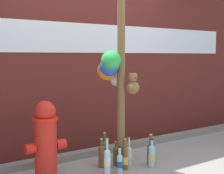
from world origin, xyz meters
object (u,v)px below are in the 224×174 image
bottle_2 (152,156)px  bottle_3 (125,158)px  bottle_0 (120,163)px  bottle_6 (102,155)px  bottle_1 (150,153)px  fire_hydrant (46,139)px  bottle_7 (105,151)px  bottle_5 (129,155)px  memorial_post (117,46)px  bottle_4 (116,155)px  bottle_8 (107,161)px

bottle_2 → bottle_3: bottle_3 is taller
bottle_0 → bottle_6: 0.29m
bottle_0 → bottle_1: size_ratio=0.84×
fire_hydrant → bottle_7: size_ratio=2.25×
bottle_0 → bottle_7: bearing=78.7°
bottle_5 → bottle_7: 0.30m
fire_hydrant → bottle_7: (0.79, 0.10, -0.27)m
bottle_3 → bottle_6: bearing=130.5°
memorial_post → bottle_2: size_ratio=7.78×
bottle_1 → bottle_6: size_ratio=1.07×
memorial_post → bottle_6: size_ratio=7.67×
fire_hydrant → bottle_0: bearing=-25.2°
bottle_5 → bottle_3: bearing=-141.5°
bottle_0 → bottle_2: bearing=-3.7°
bottle_0 → bottle_5: size_ratio=0.92×
bottle_1 → bottle_4: (-0.37, 0.19, -0.02)m
bottle_1 → bottle_7: (-0.41, 0.37, 0.00)m
bottle_8 → bottle_7: bearing=60.3°
fire_hydrant → bottle_5: 1.02m
bottle_5 → bottle_0: bearing=-145.2°
bottle_0 → bottle_2: bottle_2 is taller
memorial_post → bottle_5: memorial_post is taller
bottle_0 → bottle_5: bottle_5 is taller
bottle_5 → bottle_6: bottle_6 is taller
bottle_6 → bottle_3: bearing=-49.5°
memorial_post → bottle_0: (-0.09, -0.19, -1.26)m
bottle_3 → bottle_5: bearing=38.5°
bottle_3 → bottle_0: bearing=-149.1°
bottle_5 → bottle_7: bearing=124.9°
bottle_3 → bottle_4: (-0.01, 0.17, -0.02)m
bottle_2 → bottle_8: 0.58m
bottle_1 → bottle_7: size_ratio=1.00×
fire_hydrant → bottle_0: (0.71, -0.33, -0.29)m
fire_hydrant → bottle_6: 0.72m
bottle_8 → memorial_post: bearing=34.9°
bottle_2 → bottle_8: bearing=174.8°
bottle_6 → bottle_8: size_ratio=0.82×
fire_hydrant → bottle_8: size_ratio=1.99×
bottle_3 → bottle_7: (-0.05, 0.35, 0.01)m
bottle_1 → bottle_8: bottle_8 is taller
bottle_2 → bottle_7: 0.57m
memorial_post → bottle_7: 1.26m
bottle_2 → bottle_7: (-0.35, 0.46, 0.01)m
memorial_post → bottle_4: memorial_post is taller
fire_hydrant → bottle_0: 0.83m
bottle_1 → bottle_3: bottle_1 is taller
bottle_5 → bottle_7: size_ratio=0.91×
bottle_4 → bottle_8: size_ratio=0.70×
bottle_0 → bottle_4: (0.13, 0.25, -0.00)m
bottle_4 → bottle_5: size_ratio=0.87×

